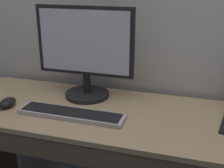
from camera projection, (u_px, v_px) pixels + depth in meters
desk at (135, 154)px, 1.42m from camera, size 1.85×0.57×0.75m
external_monitor at (85, 53)px, 1.48m from camera, size 0.50×0.23×0.47m
wired_keyboard at (71, 114)px, 1.35m from camera, size 0.50×0.12×0.02m
computer_mouse at (8, 103)px, 1.44m from camera, size 0.07×0.10×0.04m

